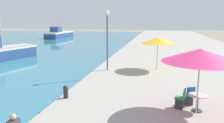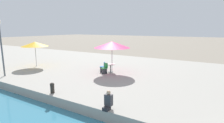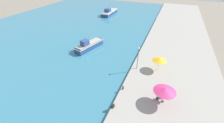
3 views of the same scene
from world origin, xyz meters
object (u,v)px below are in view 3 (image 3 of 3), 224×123
object	(u,v)px
cafe_table	(163,99)
person_at_quay	(113,105)
cafe_umbrella_white	(159,59)
lamppost	(138,55)
cafe_chair_left	(161,96)
mooring_bollard	(123,87)
fishing_boat_near	(89,45)
fishing_boat_mid	(109,12)
cafe_chair_right	(158,98)
cafe_umbrella_pink	(165,90)

from	to	relation	value
cafe_table	person_at_quay	bearing A→B (deg)	-149.69
cafe_umbrella_white	lamppost	size ratio (longest dim) A/B	0.58
cafe_umbrella_white	cafe_chair_left	distance (m)	7.68
mooring_bollard	fishing_boat_near	bearing A→B (deg)	138.25
fishing_boat_near	mooring_bollard	xyz separation A→B (m)	(12.48, -11.14, -0.02)
cafe_table	lamppost	bearing A→B (deg)	129.18
fishing_boat_mid	fishing_boat_near	bearing A→B (deg)	-75.52
fishing_boat_near	fishing_boat_mid	distance (m)	30.88
fishing_boat_near	cafe_chair_left	xyz separation A→B (m)	(18.43, -10.82, -0.05)
fishing_boat_mid	cafe_chair_left	bearing A→B (deg)	-56.90
cafe_table	cafe_chair_right	size ratio (longest dim) A/B	0.88
cafe_umbrella_white	cafe_chair_right	world-z (taller)	cafe_umbrella_white
cafe_chair_left	mooring_bollard	xyz separation A→B (m)	(-5.94, -0.32, 0.02)
cafe_table	mooring_bollard	distance (m)	6.24
fishing_boat_mid	lamppost	xyz separation A→B (m)	(20.33, -34.68, 2.72)
cafe_chair_left	lamppost	xyz separation A→B (m)	(-5.29, 6.17, 2.77)
cafe_umbrella_white	cafe_chair_right	size ratio (longest dim) A/B	2.91
cafe_chair_right	lamppost	xyz separation A→B (m)	(-4.87, 6.66, 2.77)
cafe_chair_left	cafe_chair_right	distance (m)	0.64
fishing_boat_near	cafe_chair_right	world-z (taller)	fishing_boat_near
fishing_boat_mid	cafe_umbrella_pink	distance (m)	49.11
cafe_umbrella_pink	person_at_quay	distance (m)	7.45
cafe_chair_left	person_at_quay	bearing A→B (deg)	-167.55
cafe_umbrella_pink	cafe_chair_left	xyz separation A→B (m)	(-0.22, 0.86, -2.16)
fishing_boat_near	lamppost	xyz separation A→B (m)	(13.14, -4.65, 2.72)
cafe_umbrella_pink	cafe_chair_right	xyz separation A→B (m)	(-0.63, 0.37, -2.16)
cafe_umbrella_pink	lamppost	size ratio (longest dim) A/B	0.69
fishing_boat_near	cafe_chair_left	size ratio (longest dim) A/B	9.05
fishing_boat_mid	cafe_table	distance (m)	48.94
fishing_boat_mid	cafe_umbrella_pink	size ratio (longest dim) A/B	3.32
fishing_boat_mid	cafe_chair_right	xyz separation A→B (m)	(25.21, -41.34, -0.05)
cafe_umbrella_pink	mooring_bollard	size ratio (longest dim) A/B	4.80
person_at_quay	fishing_boat_near	bearing A→B (deg)	129.26
cafe_chair_left	mooring_bollard	bearing A→B (deg)	159.69
fishing_boat_near	cafe_chair_left	world-z (taller)	fishing_boat_near
person_at_quay	cafe_chair_left	bearing A→B (deg)	35.85
cafe_chair_left	person_at_quay	distance (m)	7.43
cafe_chair_left	cafe_chair_right	xyz separation A→B (m)	(-0.41, -0.49, 0.00)
fishing_boat_mid	cafe_umbrella_pink	bearing A→B (deg)	-57.21
lamppost	fishing_boat_mid	bearing A→B (deg)	120.39
cafe_table	person_at_quay	size ratio (longest dim) A/B	0.86
fishing_boat_near	lamppost	bearing A→B (deg)	-4.19
cafe_chair_right	lamppost	distance (m)	8.70
cafe_umbrella_pink	mooring_bollard	distance (m)	6.54
fishing_boat_near	cafe_chair_right	bearing A→B (deg)	-16.84
fishing_boat_near	cafe_chair_right	distance (m)	21.27
person_at_quay	mooring_bollard	size ratio (longest dim) A/B	1.42
cafe_table	mooring_bollard	xyz separation A→B (m)	(-6.23, 0.34, -0.18)
cafe_chair_left	lamppost	world-z (taller)	lamppost
fishing_boat_near	cafe_chair_right	xyz separation A→B (m)	(18.01, -11.31, -0.05)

